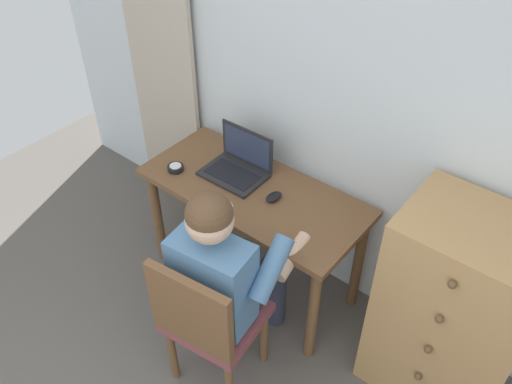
{
  "coord_description": "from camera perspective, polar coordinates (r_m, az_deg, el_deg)",
  "views": [
    {
      "loc": [
        0.83,
        0.2,
        2.51
      ],
      "look_at": [
        -0.43,
        1.75,
        0.82
      ],
      "focal_mm": 36.92,
      "sensor_mm": 36.0,
      "label": 1
    }
  ],
  "objects": [
    {
      "name": "computer_mouse",
      "position": [
        2.72,
        1.94,
        -0.53
      ],
      "size": [
        0.07,
        0.11,
        0.03
      ],
      "primitive_type": "ellipsoid",
      "rotation": [
        0.0,
        0.0,
        -0.09
      ],
      "color": "black",
      "rests_on": "desk"
    },
    {
      "name": "desk",
      "position": [
        2.86,
        -0.3,
        -1.4
      ],
      "size": [
        1.24,
        0.56,
        0.72
      ],
      "color": "brown",
      "rests_on": "ground_plane"
    },
    {
      "name": "person_seated",
      "position": [
        2.45,
        -3.0,
        -8.24
      ],
      "size": [
        0.58,
        0.62,
        1.2
      ],
      "color": "#33384C",
      "rests_on": "ground_plane"
    },
    {
      "name": "desk_clock",
      "position": [
        2.94,
        -8.71,
        2.6
      ],
      "size": [
        0.09,
        0.09,
        0.03
      ],
      "color": "black",
      "rests_on": "desk"
    },
    {
      "name": "curtain_panel",
      "position": [
        3.3,
        -10.39,
        15.18
      ],
      "size": [
        0.54,
        0.03,
        2.28
      ],
      "primitive_type": "cube",
      "color": "#BCAD99",
      "rests_on": "ground_plane"
    },
    {
      "name": "wall_back",
      "position": [
        2.5,
        14.35,
        8.83
      ],
      "size": [
        4.8,
        0.05,
        2.5
      ],
      "primitive_type": "cube",
      "color": "silver",
      "rests_on": "ground_plane"
    },
    {
      "name": "chair",
      "position": [
        2.5,
        -5.28,
        -13.63
      ],
      "size": [
        0.47,
        0.45,
        0.88
      ],
      "color": "brown",
      "rests_on": "ground_plane"
    },
    {
      "name": "dresser",
      "position": [
        2.62,
        20.43,
        -12.11
      ],
      "size": [
        0.62,
        0.5,
        1.08
      ],
      "color": "tan",
      "rests_on": "ground_plane"
    },
    {
      "name": "laptop",
      "position": [
        2.87,
        -1.94,
        2.98
      ],
      "size": [
        0.34,
        0.26,
        0.24
      ],
      "color": "#232326",
      "rests_on": "desk"
    }
  ]
}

